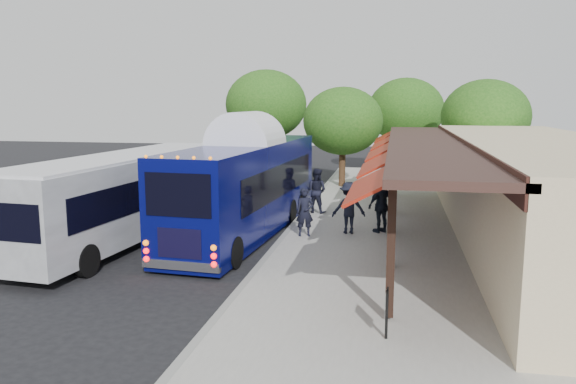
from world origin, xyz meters
The scene contains 15 objects.
ground centered at (0.00, 0.00, 0.00)m, with size 90.00×90.00×0.00m, color black.
sidewalk centered at (5.00, 4.00, 0.07)m, with size 10.00×40.00×0.15m, color #9E9B93.
curb centered at (0.05, 4.00, 0.07)m, with size 0.20×40.00×0.16m, color gray.
station_shelter centered at (8.38, 4.00, 1.85)m, with size 8.15×20.00×3.60m.
coach_bus centered at (-1.45, 3.72, 1.91)m, with size 3.19×11.22×3.55m.
city_bus centered at (-5.28, 1.94, 1.67)m, with size 3.40×11.40×3.02m.
ped_a centered at (0.78, 3.22, 1.00)m, with size 0.62×0.41×1.69m, color black.
ped_b centered at (0.60, 7.40, 1.09)m, with size 0.91×0.71×1.88m, color black.
ped_c centered at (3.40, 4.27, 1.13)m, with size 1.15×0.48×1.97m, color black.
ped_d centered at (2.25, 3.91, 1.08)m, with size 1.20×0.69×1.85m, color black.
sign_board centered at (3.73, -5.00, 0.83)m, with size 0.07×0.46×1.00m.
tree_left centered at (0.96, 15.20, 3.73)m, with size 4.38×4.38×5.60m.
tree_mid centered at (4.44, 21.96, 4.22)m, with size 4.94×4.94×6.33m.
tree_right centered at (8.55, 16.15, 4.00)m, with size 4.69×4.69×6.00m.
tree_far centered at (-4.65, 20.88, 4.59)m, with size 5.37×5.37×6.88m.
Camera 1 is at (3.79, -15.76, 4.84)m, focal length 35.00 mm.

